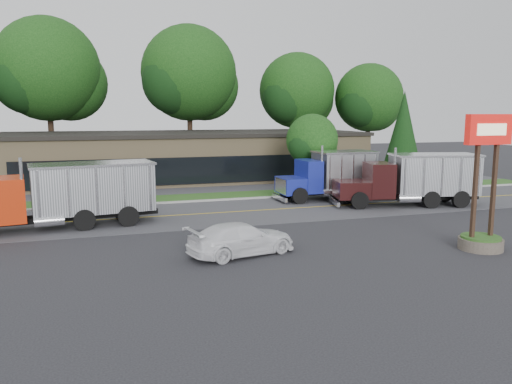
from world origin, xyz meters
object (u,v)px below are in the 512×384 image
dump_truck_blue (332,174)px  dump_truck_maroon (415,178)px  rally_car (242,239)px  bilo_sign (483,204)px  dump_truck_red (64,194)px

dump_truck_blue → dump_truck_maroon: bearing=135.9°
rally_car → bilo_sign: bearing=-117.0°
dump_truck_red → rally_car: dump_truck_red is taller
bilo_sign → dump_truck_blue: bearing=92.0°
bilo_sign → rally_car: bilo_sign is taller
dump_truck_blue → rally_car: size_ratio=1.47×
bilo_sign → dump_truck_maroon: bearing=70.5°
dump_truck_blue → dump_truck_maroon: 5.61m
bilo_sign → dump_truck_red: (-17.84, 10.07, -0.21)m
dump_truck_red → rally_car: (7.47, -7.69, -1.13)m
dump_truck_red → dump_truck_maroon: 21.44m
bilo_sign → dump_truck_maroon: size_ratio=0.62×
dump_truck_red → rally_car: size_ratio=2.30×
dump_truck_blue → rally_car: dump_truck_blue is taller
bilo_sign → dump_truck_maroon: 10.79m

